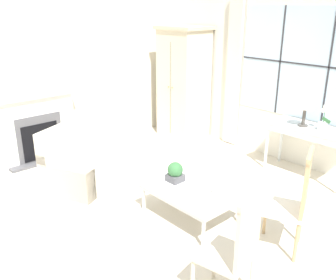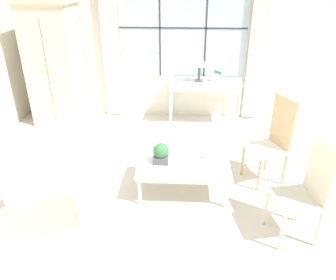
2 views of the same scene
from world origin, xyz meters
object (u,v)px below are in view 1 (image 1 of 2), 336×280
at_px(side_chair_wooden, 295,198).
at_px(table_lamp, 306,105).
at_px(potted_plant_small, 175,172).
at_px(coffee_table, 191,192).
at_px(pillar_candle, 216,190).
at_px(armoire, 183,83).
at_px(console_table, 311,133).
at_px(accent_chair_wooden, 236,245).
at_px(fireplace, 36,121).
at_px(armchair_upholstered, 79,167).
at_px(potted_orchid, 324,119).

bearing_deg(side_chair_wooden, table_lamp, 117.61).
height_order(side_chair_wooden, potted_plant_small, side_chair_wooden).
distance_m(coffee_table, pillar_candle, 0.32).
bearing_deg(table_lamp, armoire, -179.63).
height_order(console_table, accent_chair_wooden, accent_chair_wooden).
relative_size(fireplace, accent_chair_wooden, 1.93).
relative_size(armoire, coffee_table, 1.88).
bearing_deg(side_chair_wooden, accent_chair_wooden, -85.25).
relative_size(armchair_upholstered, coffee_table, 1.00).
height_order(console_table, armchair_upholstered, armchair_upholstered).
bearing_deg(fireplace, potted_orchid, 37.80).
xyz_separation_m(armoire, console_table, (2.62, 0.07, -0.36)).
height_order(fireplace, armoire, fireplace).
xyz_separation_m(fireplace, console_table, (3.32, 2.74, 0.01)).
relative_size(console_table, table_lamp, 2.94).
bearing_deg(armoire, coffee_table, -42.25).
relative_size(fireplace, console_table, 1.68).
relative_size(side_chair_wooden, potted_plant_small, 4.55).
bearing_deg(table_lamp, armchair_upholstered, -125.50).
bearing_deg(table_lamp, coffee_table, -95.92).
xyz_separation_m(fireplace, armchair_upholstered, (1.31, 0.02, -0.39)).
height_order(console_table, coffee_table, console_table).
distance_m(table_lamp, coffee_table, 2.24).
relative_size(coffee_table, pillar_candle, 8.48).
distance_m(side_chair_wooden, pillar_candle, 0.89).
relative_size(armoire, potted_plant_small, 8.41).
height_order(potted_plant_small, pillar_candle, potted_plant_small).
xyz_separation_m(armoire, armchair_upholstered, (0.61, -2.64, -0.76)).
relative_size(potted_orchid, side_chair_wooden, 0.38).
relative_size(table_lamp, potted_orchid, 0.99).
relative_size(armoire, accent_chair_wooden, 1.92).
xyz_separation_m(console_table, potted_plant_small, (-0.61, -2.16, -0.17)).
distance_m(accent_chair_wooden, coffee_table, 1.44).
bearing_deg(armchair_upholstered, fireplace, -179.05).
distance_m(fireplace, console_table, 4.30).
bearing_deg(table_lamp, potted_orchid, 6.03).
bearing_deg(armoire, potted_plant_small, -46.04).
bearing_deg(armoire, fireplace, -104.82).
height_order(fireplace, potted_plant_small, fireplace).
distance_m(fireplace, pillar_candle, 3.36).
height_order(table_lamp, side_chair_wooden, table_lamp).
bearing_deg(pillar_candle, coffee_table, -160.60).
height_order(armoire, armchair_upholstered, armoire).
height_order(accent_chair_wooden, coffee_table, accent_chair_wooden).
bearing_deg(console_table, fireplace, -140.51).
height_order(accent_chair_wooden, pillar_candle, accent_chair_wooden).
bearing_deg(accent_chair_wooden, pillar_candle, 138.68).
bearing_deg(side_chair_wooden, fireplace, -167.48).
xyz_separation_m(console_table, pillar_candle, (-0.04, -2.05, -0.24)).
bearing_deg(armoire, pillar_candle, -37.45).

